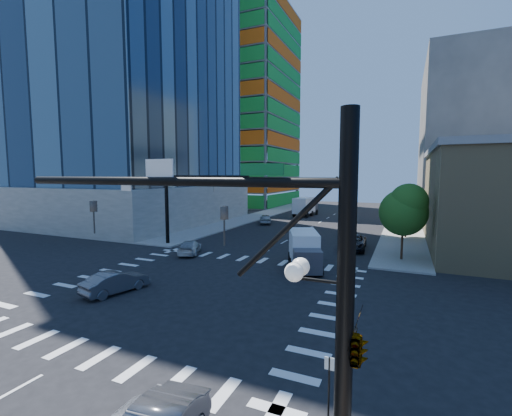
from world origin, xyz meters
The scene contains 18 objects.
ground centered at (0.00, 0.00, 0.00)m, with size 160.00×160.00×0.00m, color black.
road_markings centered at (0.00, 0.00, 0.01)m, with size 20.00×20.00×0.01m, color silver.
sidewalk_ne centered at (12.50, 40.00, 0.07)m, with size 5.00×60.00×0.15m, color gray.
sidewalk_nw centered at (-12.50, 40.00, 0.07)m, with size 5.00×60.00×0.15m, color gray.
office_tower centered at (-30.00, 25.00, 35.13)m, with size 30.00×30.00×71.00m.
construction_building centered at (-27.41, 61.93, 24.61)m, with size 25.16×34.50×70.60m.
bg_building_ne centered at (27.00, 55.00, 14.00)m, with size 24.00×30.00×28.00m, color #5D5854.
signal_mast_se centered at (10.60, -11.50, 5.01)m, with size 10.51×2.48×9.00m.
signal_mast_nw centered at (-10.00, 11.50, 5.49)m, with size 10.20×0.40×9.00m.
tree_south centered at (12.63, 13.90, 4.69)m, with size 4.16×4.16×6.82m.
tree_north centered at (12.93, 25.90, 3.99)m, with size 3.54×3.52×5.78m.
no_parking_sign centered at (10.70, -9.00, 1.38)m, with size 0.30×0.06×2.20m.
car_nb_far centered at (7.83, 16.95, 0.75)m, with size 2.49×5.41×1.50m, color black.
car_sb_near centered at (-6.56, 8.62, 0.65)m, with size 1.82×4.48×1.30m, color silver.
car_sb_mid centered at (-7.53, 30.72, 0.76)m, with size 1.78×4.44×1.51m, color #A0A3A7.
car_sb_cross centered at (-4.59, -2.65, 0.71)m, with size 1.51×4.34×1.43m, color #57575D.
box_truck_near centered at (5.19, 7.98, 1.30)m, with size 4.29×6.10×2.95m.
box_truck_far centered at (-4.52, 43.65, 1.54)m, with size 3.35×6.82×3.47m.
Camera 1 is at (12.62, -18.95, 7.73)m, focal length 24.00 mm.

